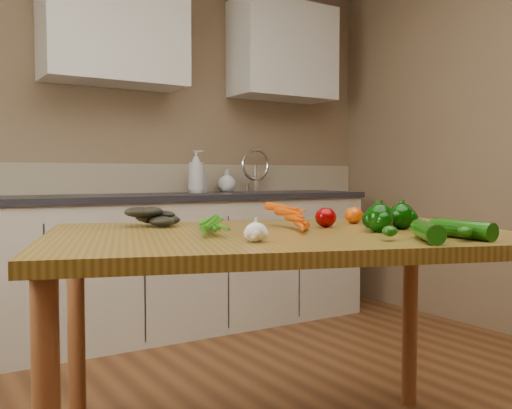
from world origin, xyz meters
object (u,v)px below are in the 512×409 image
at_px(tomato_c, 394,217).
at_px(zucchini_b, 427,231).
at_px(pepper_a, 378,217).
at_px(table, 283,259).
at_px(soap_bottle_b, 198,177).
at_px(carrot_bunch, 267,219).
at_px(tomato_b, 354,215).
at_px(leafy_greens, 152,212).
at_px(tomato_a, 326,217).
at_px(soap_bottle_c, 227,180).
at_px(garlic_bulb, 256,232).
at_px(soap_bottle_a, 196,172).
at_px(pepper_b, 402,216).
at_px(zucchini_a, 462,229).
at_px(pepper_c, 380,218).

distance_m(tomato_c, zucchini_b, 0.54).
distance_m(pepper_a, zucchini_b, 0.36).
relative_size(table, tomato_c, 27.09).
height_order(soap_bottle_b, carrot_bunch, soap_bottle_b).
height_order(tomato_b, tomato_c, tomato_b).
bearing_deg(carrot_bunch, zucchini_b, -49.25).
bearing_deg(leafy_greens, zucchini_b, -60.22).
bearing_deg(tomato_a, table, -167.01).
bearing_deg(leafy_greens, table, -54.72).
xyz_separation_m(soap_bottle_c, tomato_c, (-0.40, -2.04, -0.12)).
distance_m(soap_bottle_c, garlic_bulb, 2.51).
relative_size(table, soap_bottle_a, 6.16).
bearing_deg(soap_bottle_a, table, -152.46).
relative_size(carrot_bunch, tomato_a, 3.65).
relative_size(garlic_bulb, pepper_a, 0.76).
bearing_deg(pepper_a, tomato_b, 67.84).
bearing_deg(pepper_b, tomato_b, 86.66).
distance_m(pepper_a, zucchini_a, 0.35).
xyz_separation_m(leafy_greens, garlic_bulb, (0.07, -0.62, -0.03)).
relative_size(pepper_a, pepper_b, 0.96).
relative_size(leafy_greens, garlic_bulb, 3.35).
bearing_deg(zucchini_b, carrot_bunch, 111.59).
bearing_deg(pepper_c, table, 145.16).
bearing_deg(pepper_a, tomato_c, 28.75).
bearing_deg(tomato_a, zucchini_a, -77.51).
bearing_deg(leafy_greens, pepper_b, -39.01).
relative_size(table, pepper_a, 20.71).
distance_m(pepper_c, zucchini_b, 0.27).
distance_m(pepper_b, pepper_c, 0.15).
bearing_deg(carrot_bunch, soap_bottle_a, 90.26).
xyz_separation_m(pepper_b, tomato_a, (-0.18, 0.20, -0.01)).
xyz_separation_m(soap_bottle_a, pepper_c, (-0.35, -2.11, -0.17)).
bearing_deg(pepper_c, zucchini_a, -74.49).
bearing_deg(garlic_bulb, pepper_b, 4.22).
bearing_deg(zucchini_b, tomato_a, 86.60).
relative_size(leafy_greens, pepper_c, 2.34).
distance_m(soap_bottle_a, pepper_b, 2.09).
bearing_deg(tomato_c, tomato_b, 126.73).
height_order(carrot_bunch, garlic_bulb, carrot_bunch).
bearing_deg(table, tomato_c, 18.39).
xyz_separation_m(soap_bottle_a, soap_bottle_b, (0.05, 0.08, -0.04)).
distance_m(soap_bottle_c, zucchini_a, 2.56).
bearing_deg(leafy_greens, garlic_bulb, -83.80).
height_order(table, tomato_c, tomato_c).
relative_size(tomato_c, zucchini_a, 0.30).
relative_size(soap_bottle_b, tomato_c, 3.24).
xyz_separation_m(table, soap_bottle_b, (0.67, 2.00, 0.27)).
relative_size(soap_bottle_b, leafy_greens, 0.97).
distance_m(tomato_a, tomato_b, 0.21).
xyz_separation_m(soap_bottle_c, zucchini_b, (-0.72, -2.48, -0.12)).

